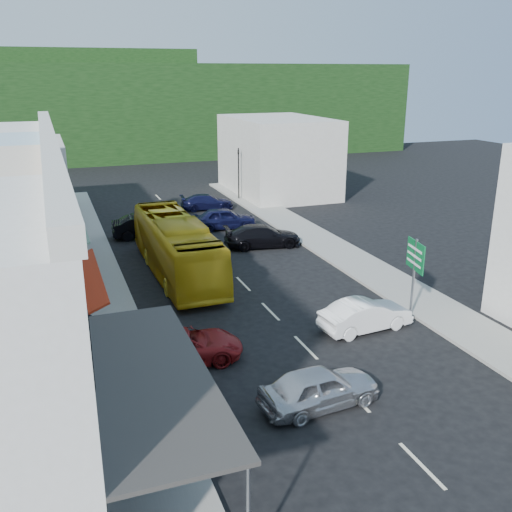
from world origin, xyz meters
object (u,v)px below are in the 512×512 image
(bus, at_px, (177,248))
(direction_sign, at_px, (413,280))
(car_white, at_px, (366,315))
(pedestrian_left, at_px, (88,322))
(car_silver, at_px, (319,388))
(traffic_signal, at_px, (239,174))
(car_red, at_px, (184,345))

(bus, bearing_deg, direction_sign, -48.61)
(bus, distance_m, car_white, 11.87)
(pedestrian_left, relative_size, direction_sign, 0.44)
(car_silver, bearing_deg, pedestrian_left, 36.91)
(car_white, distance_m, traffic_signal, 27.90)
(pedestrian_left, bearing_deg, bus, -59.16)
(pedestrian_left, distance_m, direction_sign, 14.48)
(car_white, distance_m, pedestrian_left, 11.98)
(pedestrian_left, bearing_deg, car_white, -125.99)
(direction_sign, bearing_deg, traffic_signal, 99.38)
(bus, bearing_deg, pedestrian_left, -127.37)
(car_white, relative_size, pedestrian_left, 2.59)
(traffic_signal, bearing_deg, car_red, 78.15)
(car_silver, distance_m, direction_sign, 8.96)
(car_red, distance_m, pedestrian_left, 4.46)
(car_white, relative_size, car_red, 0.96)
(car_silver, height_order, pedestrian_left, pedestrian_left)
(car_red, height_order, pedestrian_left, pedestrian_left)
(car_silver, bearing_deg, traffic_signal, -19.42)
(car_white, xyz_separation_m, traffic_signal, (3.38, 27.64, 1.61))
(bus, height_order, traffic_signal, traffic_signal)
(car_white, height_order, pedestrian_left, pedestrian_left)
(car_white, relative_size, traffic_signal, 0.95)
(car_red, distance_m, traffic_signal, 30.04)
(bus, height_order, direction_sign, direction_sign)
(car_silver, xyz_separation_m, direction_sign, (7.25, 5.11, 1.23))
(direction_sign, distance_m, traffic_signal, 27.36)
(car_red, xyz_separation_m, traffic_signal, (11.60, 27.66, 1.61))
(traffic_signal, bearing_deg, pedestrian_left, 69.71)
(car_red, height_order, direction_sign, direction_sign)
(direction_sign, relative_size, traffic_signal, 0.84)
(car_silver, xyz_separation_m, pedestrian_left, (-6.98, 7.64, 0.30))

